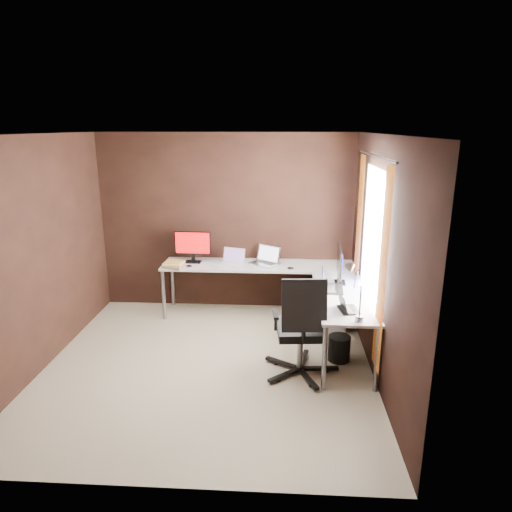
{
  "coord_description": "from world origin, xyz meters",
  "views": [
    {
      "loc": [
        0.8,
        -4.53,
        2.58
      ],
      "look_at": [
        0.48,
        0.95,
        1.01
      ],
      "focal_mm": 32.0,
      "sensor_mm": 36.0,
      "label": 1
    }
  ],
  "objects_px": {
    "drawer_pedestal": "(329,304)",
    "book_stack": "(174,264)",
    "laptop_silver": "(266,260)",
    "laptop_black_big": "(329,285)",
    "laptop_black_small": "(346,307)",
    "monitor_left": "(193,245)",
    "monitor_right": "(340,263)",
    "wastebasket": "(339,348)",
    "office_chair": "(301,346)",
    "laptop_white": "(233,260)",
    "desk_lamp": "(353,285)"
  },
  "relations": [
    {
      "from": "drawer_pedestal",
      "to": "book_stack",
      "type": "relative_size",
      "value": 1.93
    },
    {
      "from": "laptop_silver",
      "to": "laptop_black_big",
      "type": "distance_m",
      "value": 1.27
    },
    {
      "from": "laptop_black_small",
      "to": "monitor_left",
      "type": "bearing_deg",
      "value": 40.39
    },
    {
      "from": "monitor_right",
      "to": "wastebasket",
      "type": "bearing_deg",
      "value": 179.96
    },
    {
      "from": "drawer_pedestal",
      "to": "office_chair",
      "type": "bearing_deg",
      "value": -108.01
    },
    {
      "from": "drawer_pedestal",
      "to": "office_chair",
      "type": "distance_m",
      "value": 1.35
    },
    {
      "from": "book_stack",
      "to": "wastebasket",
      "type": "bearing_deg",
      "value": -27.18
    },
    {
      "from": "monitor_left",
      "to": "book_stack",
      "type": "relative_size",
      "value": 1.63
    },
    {
      "from": "monitor_right",
      "to": "laptop_white",
      "type": "bearing_deg",
      "value": 65.09
    },
    {
      "from": "desk_lamp",
      "to": "book_stack",
      "type": "bearing_deg",
      "value": 166.44
    },
    {
      "from": "laptop_black_small",
      "to": "office_chair",
      "type": "xyz_separation_m",
      "value": [
        -0.46,
        -0.05,
        -0.44
      ]
    },
    {
      "from": "drawer_pedestal",
      "to": "laptop_silver",
      "type": "height_order",
      "value": "laptop_silver"
    },
    {
      "from": "laptop_white",
      "to": "monitor_right",
      "type": "bearing_deg",
      "value": -12.33
    },
    {
      "from": "monitor_right",
      "to": "desk_lamp",
      "type": "xyz_separation_m",
      "value": [
        0.01,
        -1.07,
        0.11
      ]
    },
    {
      "from": "laptop_black_big",
      "to": "desk_lamp",
      "type": "xyz_separation_m",
      "value": [
        0.14,
        -0.83,
        0.31
      ]
    },
    {
      "from": "desk_lamp",
      "to": "office_chair",
      "type": "height_order",
      "value": "desk_lamp"
    },
    {
      "from": "monitor_left",
      "to": "laptop_black_big",
      "type": "height_order",
      "value": "monitor_left"
    },
    {
      "from": "laptop_white",
      "to": "office_chair",
      "type": "height_order",
      "value": "office_chair"
    },
    {
      "from": "monitor_right",
      "to": "desk_lamp",
      "type": "bearing_deg",
      "value": -176.75
    },
    {
      "from": "laptop_black_big",
      "to": "desk_lamp",
      "type": "distance_m",
      "value": 0.9
    },
    {
      "from": "laptop_silver",
      "to": "desk_lamp",
      "type": "xyz_separation_m",
      "value": [
        0.92,
        -1.84,
        0.3
      ]
    },
    {
      "from": "monitor_left",
      "to": "laptop_silver",
      "type": "distance_m",
      "value": 1.04
    },
    {
      "from": "office_chair",
      "to": "wastebasket",
      "type": "height_order",
      "value": "office_chair"
    },
    {
      "from": "monitor_left",
      "to": "laptop_white",
      "type": "relative_size",
      "value": 1.4
    },
    {
      "from": "office_chair",
      "to": "drawer_pedestal",
      "type": "bearing_deg",
      "value": 67.08
    },
    {
      "from": "drawer_pedestal",
      "to": "desk_lamp",
      "type": "bearing_deg",
      "value": -87.14
    },
    {
      "from": "laptop_black_small",
      "to": "wastebasket",
      "type": "height_order",
      "value": "laptop_black_small"
    },
    {
      "from": "laptop_silver",
      "to": "laptop_black_small",
      "type": "bearing_deg",
      "value": -27.06
    },
    {
      "from": "laptop_white",
      "to": "drawer_pedestal",
      "type": "bearing_deg",
      "value": 0.02
    },
    {
      "from": "wastebasket",
      "to": "laptop_black_big",
      "type": "bearing_deg",
      "value": 107.85
    },
    {
      "from": "wastebasket",
      "to": "desk_lamp",
      "type": "bearing_deg",
      "value": -85.95
    },
    {
      "from": "drawer_pedestal",
      "to": "desk_lamp",
      "type": "relative_size",
      "value": 1.05
    },
    {
      "from": "monitor_right",
      "to": "office_chair",
      "type": "distance_m",
      "value": 1.22
    },
    {
      "from": "monitor_right",
      "to": "office_chair",
      "type": "height_order",
      "value": "monitor_right"
    },
    {
      "from": "monitor_left",
      "to": "wastebasket",
      "type": "distance_m",
      "value": 2.48
    },
    {
      "from": "monitor_left",
      "to": "office_chair",
      "type": "distance_m",
      "value": 2.33
    },
    {
      "from": "drawer_pedestal",
      "to": "laptop_white",
      "type": "distance_m",
      "value": 1.44
    },
    {
      "from": "laptop_black_big",
      "to": "office_chair",
      "type": "bearing_deg",
      "value": 157.55
    },
    {
      "from": "office_chair",
      "to": "desk_lamp",
      "type": "bearing_deg",
      "value": -22.46
    },
    {
      "from": "laptop_silver",
      "to": "office_chair",
      "type": "xyz_separation_m",
      "value": [
        0.43,
        -1.68,
        -0.45
      ]
    },
    {
      "from": "laptop_silver",
      "to": "wastebasket",
      "type": "height_order",
      "value": "laptop_silver"
    },
    {
      "from": "drawer_pedestal",
      "to": "book_stack",
      "type": "xyz_separation_m",
      "value": [
        -2.09,
        0.16,
        0.47
      ]
    },
    {
      "from": "office_chair",
      "to": "wastebasket",
      "type": "xyz_separation_m",
      "value": [
        0.45,
        0.34,
        -0.19
      ]
    },
    {
      "from": "laptop_white",
      "to": "laptop_black_small",
      "type": "xyz_separation_m",
      "value": [
        1.36,
        -1.6,
        -0.01
      ]
    },
    {
      "from": "office_chair",
      "to": "laptop_black_big",
      "type": "bearing_deg",
      "value": 57.96
    },
    {
      "from": "monitor_left",
      "to": "laptop_black_small",
      "type": "distance_m",
      "value": 2.54
    },
    {
      "from": "monitor_right",
      "to": "laptop_black_big",
      "type": "bearing_deg",
      "value": 153.41
    },
    {
      "from": "monitor_right",
      "to": "laptop_silver",
      "type": "relative_size",
      "value": 1.17
    },
    {
      "from": "laptop_white",
      "to": "desk_lamp",
      "type": "relative_size",
      "value": 0.64
    },
    {
      "from": "monitor_left",
      "to": "laptop_white",
      "type": "height_order",
      "value": "monitor_left"
    }
  ]
}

